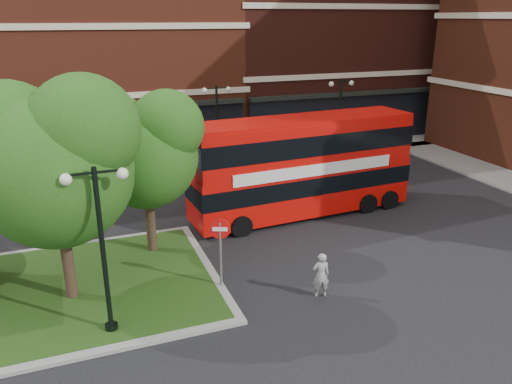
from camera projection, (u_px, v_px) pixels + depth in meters
name	position (u px, v px, depth m)	size (l,w,h in m)	color
ground	(289.00, 300.00, 16.07)	(120.00, 120.00, 0.00)	black
pavement_far	(178.00, 164.00, 30.60)	(44.00, 3.00, 0.12)	slate
terrace_far_left	(25.00, 43.00, 32.23)	(26.00, 12.00, 14.00)	maroon
terrace_far_right	(327.00, 25.00, 39.26)	(18.00, 12.00, 16.00)	#471911
traffic_island	(23.00, 299.00, 16.02)	(12.60, 7.60, 0.15)	gray
tree_island_west	(50.00, 156.00, 14.54)	(5.40, 4.71, 7.21)	#2D2116
tree_island_east	(142.00, 146.00, 17.93)	(4.46, 3.90, 6.29)	#2D2116
lamp_island	(102.00, 244.00, 13.47)	(1.72, 0.36, 5.00)	black
lamp_far_left	(217.00, 124.00, 28.59)	(1.72, 0.36, 5.00)	black
lamp_far_right	(340.00, 115.00, 31.27)	(1.72, 0.36, 5.00)	black
bus	(303.00, 160.00, 22.31)	(10.42, 3.02, 3.93)	red
woman	(321.00, 275.00, 16.06)	(0.56, 0.37, 1.54)	gray
car_silver	(101.00, 170.00, 27.17)	(1.76, 4.37, 1.49)	silver
car_white	(315.00, 145.00, 33.04)	(1.33, 3.80, 1.25)	silver
no_entry_sign	(220.00, 239.00, 16.20)	(0.67, 0.31, 2.52)	slate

